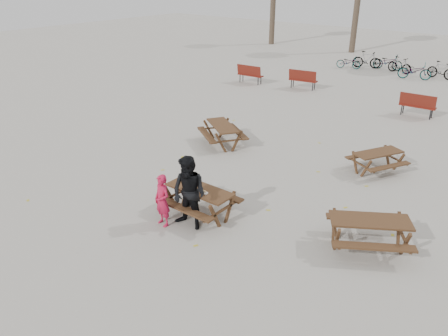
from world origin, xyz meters
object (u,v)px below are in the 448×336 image
Objects in this scene: child at (162,201)px; adult at (189,193)px; soda_bottle at (194,188)px; picnic_table_north at (222,135)px; food_tray at (204,193)px; main_picnic_table at (200,195)px; picnic_table_far at (377,162)px; picnic_table_east at (368,234)px.

child is 0.74m from adult.
soda_bottle is 5.20m from picnic_table_north.
soda_bottle is (-0.30, -0.05, 0.05)m from food_tray.
food_tray reaches higher than picnic_table_north.
main_picnic_table is 6.10m from picnic_table_far.
main_picnic_table is 0.95× the size of adult.
child is (-0.37, -0.76, -0.16)m from soda_bottle.
soda_bottle is 0.11× the size of picnic_table_far.
child is (-0.68, -0.81, -0.11)m from food_tray.
main_picnic_table is 0.35m from food_tray.
food_tray is 1.06m from child.
picnic_table_north is at bearing 123.61° from picnic_table_east.
picnic_table_north is at bearing 122.20° from main_picnic_table.
main_picnic_table is at bearing 165.55° from picnic_table_east.
food_tray is at bearing 58.42° from child.
adult is at bearing -99.61° from food_tray.
picnic_table_east is at bearing 20.54° from food_tray.
picnic_table_north is at bearing 123.87° from food_tray.
picnic_table_east is (3.82, 1.87, -0.56)m from adult.
picnic_table_east is (4.04, 1.45, -0.46)m from soda_bottle.
child reaches higher than picnic_table_east.
picnic_table_far is (2.64, 5.68, -0.51)m from soda_bottle.
soda_bottle is at bearing -105.04° from main_picnic_table.
child is at bearing -155.07° from adult.
main_picnic_table is 0.31m from soda_bottle.
child is 0.72× the size of adult.
picnic_table_north is (-2.88, 4.87, -0.56)m from adult.
main_picnic_table is 1.32× the size of child.
picnic_table_far is (2.34, 5.63, -0.46)m from food_tray.
picnic_table_north is at bearing 121.98° from child.
main_picnic_table is at bearing -24.59° from picnic_table_north.
main_picnic_table is at bearing 73.90° from child.
adult is 1.06× the size of picnic_table_east.
food_tray is 0.10× the size of adult.
child is 4.95m from picnic_table_east.
adult reaches higher than picnic_table_east.
food_tray is (0.26, -0.12, 0.21)m from main_picnic_table.
main_picnic_table is at bearing 74.96° from soda_bottle.
adult reaches higher than child.
adult is (0.18, -0.58, 0.36)m from main_picnic_table.
adult is (0.22, -0.41, 0.10)m from soda_bottle.
picnic_table_north is (-2.28, 5.21, -0.30)m from child.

